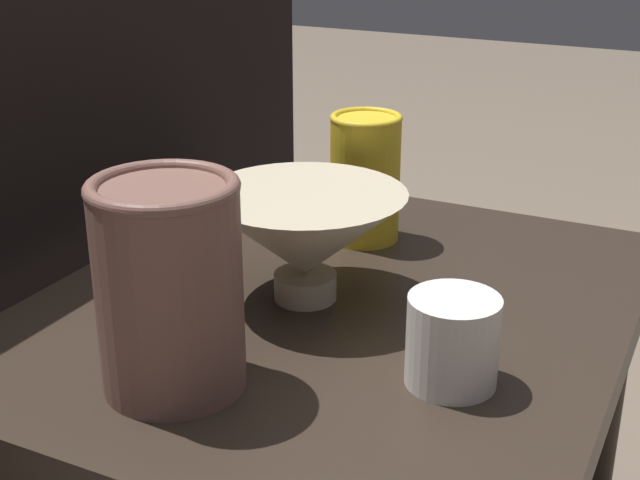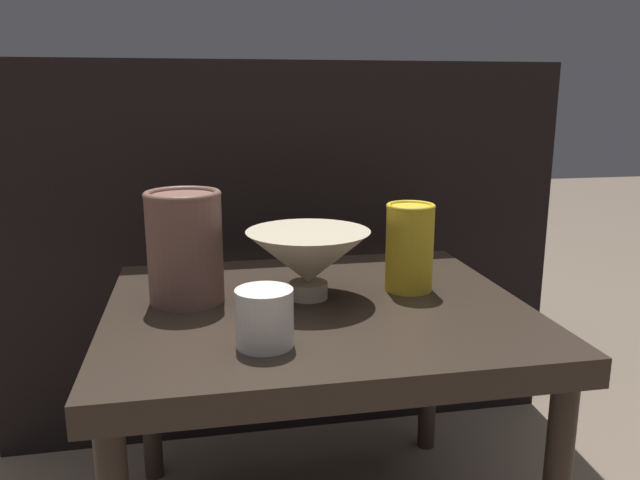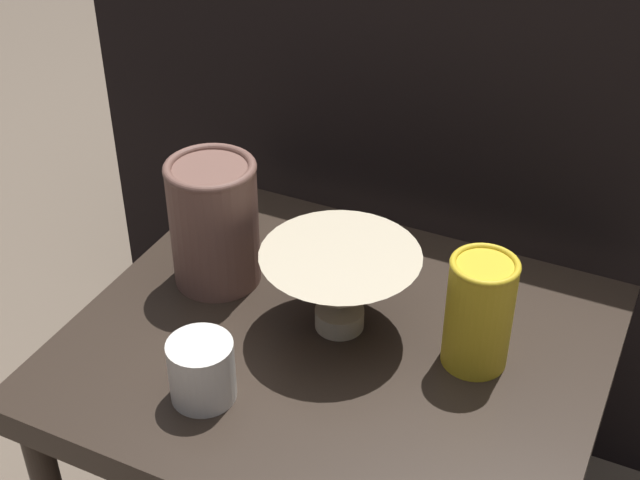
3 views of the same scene
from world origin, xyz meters
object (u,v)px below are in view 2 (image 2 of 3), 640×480
at_px(bowl, 308,258).
at_px(vase_colorful_right, 410,246).
at_px(cup, 265,318).
at_px(vase_textured_left, 185,245).

bearing_deg(bowl, vase_colorful_right, 3.83).
bearing_deg(bowl, cup, -116.40).
distance_m(bowl, vase_textured_left, 0.19).
distance_m(vase_colorful_right, cup, 0.32).
height_order(bowl, cup, bowl).
bearing_deg(vase_colorful_right, cup, -143.80).
xyz_separation_m(vase_textured_left, vase_colorful_right, (0.36, -0.01, -0.02)).
bearing_deg(vase_textured_left, bowl, -6.67).
relative_size(vase_colorful_right, cup, 1.90).
xyz_separation_m(bowl, vase_colorful_right, (0.17, 0.01, 0.01)).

